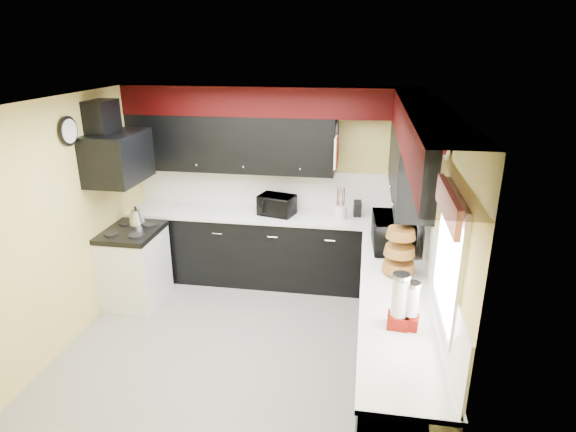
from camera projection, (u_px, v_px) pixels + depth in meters
The scene contains 35 objects.
ground at pixel (242, 346), 5.01m from camera, with size 3.60×3.60×0.00m, color gray.
wall_back at pixel (273, 184), 6.25m from camera, with size 3.60×0.06×2.50m, color #E0C666.
wall_right at pixel (432, 247), 4.31m from camera, with size 0.06×3.60×2.50m, color #E0C666.
wall_left at pixel (65, 224), 4.85m from camera, with size 0.06×3.60×2.50m, color #E0C666.
ceiling at pixel (232, 101), 4.16m from camera, with size 3.60×3.60×0.06m, color white.
cab_back at pixel (270, 249), 6.25m from camera, with size 3.60×0.60×0.90m, color black.
cab_right at pixel (393, 339), 4.35m from camera, with size 0.60×3.00×0.90m, color black.
counter_back at pixel (269, 215), 6.09m from camera, with size 3.62×0.64×0.04m, color white.
counter_right at pixel (397, 293), 4.19m from camera, with size 0.64×3.02×0.04m, color white.
splash_back at pixel (273, 188), 6.26m from camera, with size 3.60×0.02×0.50m, color white.
splash_right at pixel (431, 253), 4.33m from camera, with size 0.02×3.60×0.50m, color white.
upper_back at pixel (231, 143), 5.98m from camera, with size 2.60×0.35×0.70m, color black.
upper_right at pixel (410, 163), 4.98m from camera, with size 0.35×1.80×0.70m, color black.
soffit_back at pixel (270, 101), 5.72m from camera, with size 3.60×0.36×0.35m, color black.
soffit_right at pixel (425, 130), 3.80m from camera, with size 0.36×3.24×0.35m, color black.
stove at pixel (135, 267), 5.78m from camera, with size 0.60×0.75×0.86m, color white.
cooktop at pixel (131, 232), 5.63m from camera, with size 0.62×0.77×0.06m, color black.
hood at pixel (118, 157), 5.33m from camera, with size 0.50×0.78×0.55m, color black.
hood_duct at pixel (102, 119), 5.21m from camera, with size 0.24×0.40×0.40m, color black.
window at pixel (450, 258), 3.37m from camera, with size 0.03×0.86×0.96m, color white, non-canonical shape.
valance at pixel (448, 204), 3.25m from camera, with size 0.04×0.88×0.20m, color red.
pan_top at pixel (337, 131), 5.64m from camera, with size 0.03×0.22×0.40m, color black, non-canonical shape.
pan_mid at pixel (336, 154), 5.61m from camera, with size 0.03×0.28×0.46m, color black, non-canonical shape.
pan_low at pixel (337, 152), 5.86m from camera, with size 0.03×0.24×0.42m, color black, non-canonical shape.
cut_board at pixel (336, 152), 5.48m from camera, with size 0.03×0.26×0.35m, color white.
baskets at pixel (400, 250), 4.42m from camera, with size 0.27×0.27×0.50m, color brown, non-canonical shape.
clock at pixel (68, 131), 4.78m from camera, with size 0.03×0.30×0.30m, color black, non-canonical shape.
deco_plate at pixel (447, 144), 3.65m from camera, with size 0.03×0.24×0.24m, color white, non-canonical shape.
toaster_oven at pixel (277, 205), 6.01m from camera, with size 0.43×0.36×0.25m, color black.
microwave at pixel (393, 233), 5.02m from camera, with size 0.61×0.42×0.34m, color black.
utensil_crock at pixel (340, 212), 5.89m from camera, with size 0.16×0.16×0.17m, color silver.
knife_block at pixel (357, 209), 5.95m from camera, with size 0.09×0.13×0.20m, color black.
kettle at pixel (136, 217), 5.77m from camera, with size 0.19×0.19×0.18m, color #A9AAAE, non-canonical shape.
dispenser_a at pixel (399, 302), 3.59m from camera, with size 0.16×0.16×0.42m, color #5D180D, non-canonical shape.
dispenser_b at pixel (411, 308), 3.59m from camera, with size 0.13×0.13×0.34m, color #6B000A, non-canonical shape.
Camera 1 is at (1.16, -4.11, 2.97)m, focal length 30.00 mm.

